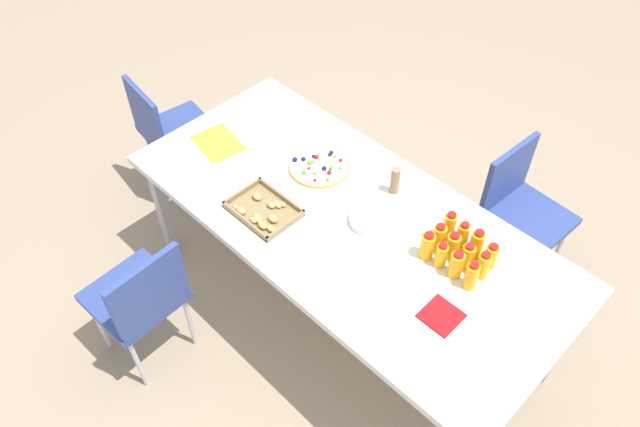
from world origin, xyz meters
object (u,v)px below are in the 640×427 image
object	(u,v)px
napkin_stack	(441,316)
juice_bottle_0	(491,256)
chair_far_right	(141,298)
paper_folder	(218,143)
juice_bottle_2	(463,236)
cardboard_tube	(395,181)
party_table	(346,225)
juice_bottle_6	(453,246)
juice_bottle_9	(456,265)
juice_bottle_8	(471,276)
snack_tray	(263,211)
juice_bottle_1	(477,244)
juice_bottle_5	(467,256)
juice_bottle_3	(449,226)
juice_bottle_11	(427,246)
chair_near_left	(520,205)
plate_stack	(370,219)
chair_end	(168,128)
juice_bottle_4	(483,265)
fruit_pizza	(319,166)
juice_bottle_10	(441,255)
juice_bottle_7	(439,236)

from	to	relation	value
napkin_stack	juice_bottle_0	bearing A→B (deg)	-87.62
chair_far_right	paper_folder	distance (m)	0.90
juice_bottle_2	cardboard_tube	distance (m)	0.43
juice_bottle_2	cardboard_tube	xyz separation A→B (m)	(0.43, -0.05, 0.01)
party_table	juice_bottle_6	xyz separation A→B (m)	(-0.48, -0.15, 0.13)
cardboard_tube	juice_bottle_9	bearing A→B (deg)	158.26
juice_bottle_8	snack_tray	size ratio (longest dim) A/B	0.46
juice_bottle_1	juice_bottle_8	world-z (taller)	juice_bottle_1
party_table	juice_bottle_5	bearing A→B (deg)	-165.05
juice_bottle_3	napkin_stack	world-z (taller)	juice_bottle_3
juice_bottle_0	juice_bottle_11	world-z (taller)	juice_bottle_11
chair_near_left	snack_tray	world-z (taller)	chair_near_left
plate_stack	cardboard_tube	xyz separation A→B (m)	(0.05, -0.23, 0.06)
juice_bottle_9	paper_folder	size ratio (longest dim) A/B	0.55
juice_bottle_3	chair_end	bearing A→B (deg)	9.05
juice_bottle_3	juice_bottle_4	xyz separation A→B (m)	(-0.23, 0.08, -0.00)
party_table	fruit_pizza	distance (m)	0.36
juice_bottle_3	party_table	bearing A→B (deg)	29.71
plate_stack	cardboard_tube	world-z (taller)	cardboard_tube
juice_bottle_6	juice_bottle_9	world-z (taller)	juice_bottle_9
juice_bottle_10	juice_bottle_11	distance (m)	0.07
juice_bottle_8	fruit_pizza	world-z (taller)	juice_bottle_8
plate_stack	juice_bottle_11	bearing A→B (deg)	-175.99
chair_near_left	juice_bottle_1	world-z (taller)	juice_bottle_1
chair_near_left	juice_bottle_4	world-z (taller)	juice_bottle_4
juice_bottle_11	snack_tray	bearing A→B (deg)	25.52
juice_bottle_4	juice_bottle_10	world-z (taller)	juice_bottle_4
juice_bottle_8	paper_folder	bearing A→B (deg)	6.53
juice_bottle_10	party_table	bearing A→B (deg)	9.02
party_table	juice_bottle_6	bearing A→B (deg)	-162.57
juice_bottle_2	fruit_pizza	xyz separation A→B (m)	(0.81, 0.09, -0.06)
cardboard_tube	party_table	bearing A→B (deg)	79.81
juice_bottle_0	napkin_stack	distance (m)	0.36
party_table	juice_bottle_10	distance (m)	0.50
juice_bottle_6	juice_bottle_7	size ratio (longest dim) A/B	1.06
chair_near_left	juice_bottle_4	bearing A→B (deg)	18.42
plate_stack	napkin_stack	bearing A→B (deg)	161.51
cardboard_tube	snack_tray	bearing A→B (deg)	57.63
juice_bottle_8	juice_bottle_3	bearing A→B (deg)	-34.64
juice_bottle_5	cardboard_tube	size ratio (longest dim) A/B	0.93
cardboard_tube	napkin_stack	bearing A→B (deg)	145.42
chair_near_left	juice_bottle_7	xyz separation A→B (m)	(0.04, 0.73, 0.32)
party_table	juice_bottle_0	xyz separation A→B (m)	(-0.63, -0.22, 0.12)
juice_bottle_2	juice_bottle_7	size ratio (longest dim) A/B	1.09
juice_bottle_5	juice_bottle_6	distance (m)	0.08
juice_bottle_4	cardboard_tube	world-z (taller)	cardboard_tube
juice_bottle_11	chair_far_right	bearing A→B (deg)	46.83
juice_bottle_2	fruit_pizza	bearing A→B (deg)	6.04
plate_stack	napkin_stack	size ratio (longest dim) A/B	1.31
juice_bottle_10	cardboard_tube	xyz separation A→B (m)	(0.43, -0.20, 0.01)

